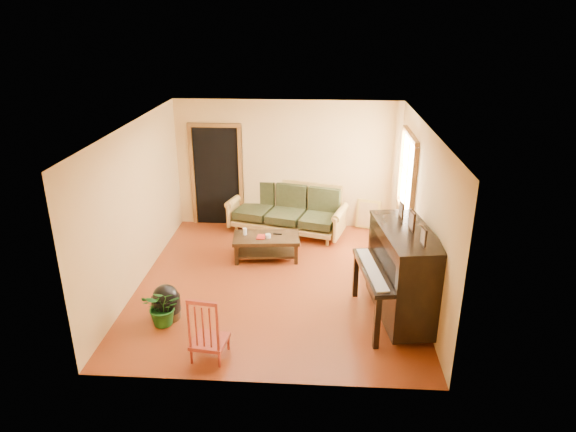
# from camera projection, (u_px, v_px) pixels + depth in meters

# --- Properties ---
(floor) EXTENTS (5.00, 5.00, 0.00)m
(floor) POSITION_uv_depth(u_px,v_px,m) (277.00, 282.00, 8.51)
(floor) COLOR #5F210C
(floor) RESTS_ON ground
(doorway) EXTENTS (1.08, 0.16, 2.05)m
(doorway) POSITION_uv_depth(u_px,v_px,m) (217.00, 177.00, 10.52)
(doorway) COLOR black
(doorway) RESTS_ON floor
(window) EXTENTS (0.12, 1.36, 1.46)m
(window) POSITION_uv_depth(u_px,v_px,m) (408.00, 175.00, 9.03)
(window) COLOR white
(window) RESTS_ON right_wall
(sofa) EXTENTS (2.48, 1.55, 0.99)m
(sofa) POSITION_uv_depth(u_px,v_px,m) (286.00, 209.00, 10.25)
(sofa) COLOR #AB843E
(sofa) RESTS_ON floor
(coffee_table) EXTENTS (1.23, 0.75, 0.43)m
(coffee_table) POSITION_uv_depth(u_px,v_px,m) (266.00, 247.00, 9.27)
(coffee_table) COLOR black
(coffee_table) RESTS_ON floor
(armchair) EXTENTS (0.86, 0.89, 0.85)m
(armchair) POSITION_uv_depth(u_px,v_px,m) (394.00, 257.00, 8.41)
(armchair) COLOR #AB843E
(armchair) RESTS_ON floor
(piano) EXTENTS (1.15, 1.70, 1.40)m
(piano) POSITION_uv_depth(u_px,v_px,m) (403.00, 276.00, 7.25)
(piano) COLOR black
(piano) RESTS_ON floor
(footstool) EXTENTS (0.48, 0.48, 0.39)m
(footstool) POSITION_uv_depth(u_px,v_px,m) (166.00, 306.00, 7.44)
(footstool) COLOR black
(footstool) RESTS_ON floor
(red_chair) EXTENTS (0.49, 0.53, 0.93)m
(red_chair) POSITION_uv_depth(u_px,v_px,m) (209.00, 326.00, 6.50)
(red_chair) COLOR maroon
(red_chair) RESTS_ON floor
(leaning_frame) EXTENTS (0.49, 0.25, 0.64)m
(leaning_frame) POSITION_uv_depth(u_px,v_px,m) (368.00, 214.00, 10.50)
(leaning_frame) COLOR gold
(leaning_frame) RESTS_ON floor
(ceramic_crock) EXTENTS (0.23, 0.23, 0.25)m
(ceramic_crock) POSITION_uv_depth(u_px,v_px,m) (386.00, 226.00, 10.42)
(ceramic_crock) COLOR #2E3F8B
(ceramic_crock) RESTS_ON floor
(potted_plant) EXTENTS (0.57, 0.51, 0.61)m
(potted_plant) POSITION_uv_depth(u_px,v_px,m) (164.00, 306.00, 7.25)
(potted_plant) COLOR #175119
(potted_plant) RESTS_ON floor
(book) EXTENTS (0.17, 0.22, 0.02)m
(book) POSITION_uv_depth(u_px,v_px,m) (257.00, 237.00, 9.14)
(book) COLOR #A12015
(book) RESTS_ON coffee_table
(candle) EXTENTS (0.08, 0.08, 0.12)m
(candle) POSITION_uv_depth(u_px,v_px,m) (245.00, 231.00, 9.23)
(candle) COLOR white
(candle) RESTS_ON coffee_table
(glass_jar) EXTENTS (0.10, 0.10, 0.07)m
(glass_jar) POSITION_uv_depth(u_px,v_px,m) (268.00, 236.00, 9.12)
(glass_jar) COLOR silver
(glass_jar) RESTS_ON coffee_table
(remote) EXTENTS (0.16, 0.06, 0.02)m
(remote) POSITION_uv_depth(u_px,v_px,m) (278.00, 234.00, 9.27)
(remote) COLOR black
(remote) RESTS_ON coffee_table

